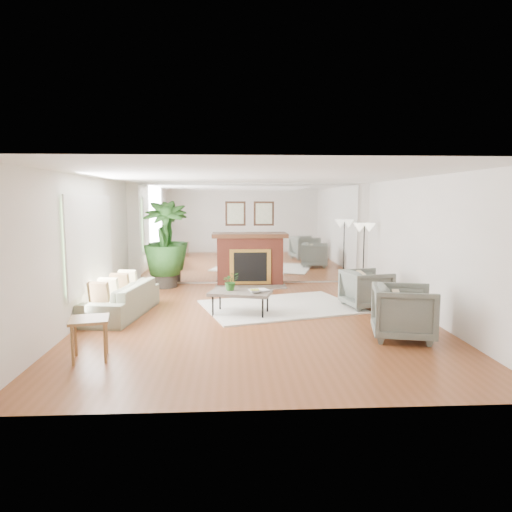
{
  "coord_description": "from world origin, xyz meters",
  "views": [
    {
      "loc": [
        -0.44,
        -7.81,
        2.09
      ],
      "look_at": [
        0.01,
        0.6,
        1.05
      ],
      "focal_mm": 32.0,
      "sensor_mm": 36.0,
      "label": 1
    }
  ],
  "objects": [
    {
      "name": "armchair_front",
      "position": [
        2.14,
        -1.24,
        0.41
      ],
      "size": [
        1.07,
        1.05,
        0.81
      ],
      "primitive_type": "imported",
      "rotation": [
        0.0,
        0.0,
        1.34
      ],
      "color": "slate",
      "rests_on": "ground"
    },
    {
      "name": "fruit_bowl",
      "position": [
        -0.04,
        0.18,
        0.47
      ],
      "size": [
        0.29,
        0.29,
        0.06
      ],
      "primitive_type": "imported",
      "rotation": [
        0.0,
        0.0,
        0.27
      ],
      "color": "olive",
      "rests_on": "coffee_table"
    },
    {
      "name": "book",
      "position": [
        0.01,
        0.33,
        0.45
      ],
      "size": [
        0.29,
        0.33,
        0.02
      ],
      "primitive_type": "imported",
      "rotation": [
        0.0,
        0.0,
        0.36
      ],
      "color": "olive",
      "rests_on": "coffee_table"
    },
    {
      "name": "floor_lamp",
      "position": [
        2.61,
        2.51,
        1.33
      ],
      "size": [
        0.51,
        0.28,
        1.55
      ],
      "color": "black",
      "rests_on": "ground"
    },
    {
      "name": "wall_left",
      "position": [
        -2.99,
        0.0,
        1.25
      ],
      "size": [
        0.02,
        7.0,
        2.5
      ],
      "primitive_type": "cube",
      "color": "white",
      "rests_on": "ground"
    },
    {
      "name": "tabletop_plant",
      "position": [
        -0.47,
        0.43,
        0.6
      ],
      "size": [
        0.36,
        0.33,
        0.33
      ],
      "primitive_type": "imported",
      "rotation": [
        0.0,
        0.0,
        0.28
      ],
      "color": "#2D6525",
      "rests_on": "coffee_table"
    },
    {
      "name": "ground",
      "position": [
        0.0,
        0.0,
        0.0
      ],
      "size": [
        7.0,
        7.0,
        0.0
      ],
      "primitive_type": "plane",
      "color": "brown",
      "rests_on": "ground"
    },
    {
      "name": "armchair_back",
      "position": [
        2.15,
        0.71,
        0.37
      ],
      "size": [
        0.97,
        0.95,
        0.75
      ],
      "primitive_type": "imported",
      "rotation": [
        0.0,
        0.0,
        1.78
      ],
      "color": "slate",
      "rests_on": "ground"
    },
    {
      "name": "mirror_panel",
      "position": [
        0.0,
        3.47,
        1.25
      ],
      "size": [
        5.4,
        0.04,
        2.4
      ],
      "primitive_type": "cube",
      "color": "silver",
      "rests_on": "wall_back"
    },
    {
      "name": "wall_back",
      "position": [
        0.0,
        3.49,
        1.25
      ],
      "size": [
        6.0,
        0.02,
        2.5
      ],
      "primitive_type": "cube",
      "color": "white",
      "rests_on": "ground"
    },
    {
      "name": "window_panel",
      "position": [
        -2.96,
        0.4,
        1.35
      ],
      "size": [
        0.04,
        2.4,
        1.5
      ],
      "primitive_type": "cube",
      "color": "#B2E09E",
      "rests_on": "wall_left"
    },
    {
      "name": "wall_right",
      "position": [
        2.99,
        0.0,
        1.25
      ],
      "size": [
        0.02,
        7.0,
        2.5
      ],
      "primitive_type": "cube",
      "color": "white",
      "rests_on": "ground"
    },
    {
      "name": "fireplace",
      "position": [
        0.0,
        3.26,
        0.66
      ],
      "size": [
        1.85,
        0.83,
        2.05
      ],
      "color": "maroon",
      "rests_on": "ground"
    },
    {
      "name": "side_table",
      "position": [
        -2.31,
        -1.92,
        0.47
      ],
      "size": [
        0.59,
        0.59,
        0.56
      ],
      "rotation": [
        0.0,
        0.0,
        0.23
      ],
      "color": "olive",
      "rests_on": "ground"
    },
    {
      "name": "sofa",
      "position": [
        -2.45,
        0.4,
        0.29
      ],
      "size": [
        1.08,
        2.11,
        0.59
      ],
      "primitive_type": "imported",
      "rotation": [
        0.0,
        0.0,
        -1.72
      ],
      "color": "gray",
      "rests_on": "ground"
    },
    {
      "name": "coffee_table",
      "position": [
        -0.29,
        0.31,
        0.4
      ],
      "size": [
        1.22,
        0.9,
        0.44
      ],
      "rotation": [
        0.0,
        0.0,
        -0.26
      ],
      "color": "#6B6255",
      "rests_on": "ground"
    },
    {
      "name": "potted_ficus",
      "position": [
        -2.06,
        3.1,
        1.1
      ],
      "size": [
        1.03,
        1.03,
        2.06
      ],
      "color": "#29241E",
      "rests_on": "ground"
    },
    {
      "name": "area_rug",
      "position": [
        0.5,
        0.86,
        0.02
      ],
      "size": [
        3.31,
        2.76,
        0.03
      ],
      "primitive_type": "cube",
      "rotation": [
        0.0,
        0.0,
        0.29
      ],
      "color": "white",
      "rests_on": "ground"
    }
  ]
}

